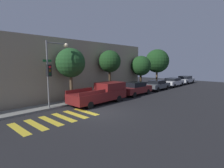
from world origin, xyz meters
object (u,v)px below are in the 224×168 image
(sedan_near_corner, at_px, (135,88))
(tree_behind_truck, at_px, (157,61))
(sedan_far_end, at_px, (173,82))
(traffic_light_pole, at_px, (53,65))
(tree_midblock, at_px, (110,62))
(tree_near_corner, at_px, (71,63))
(pickup_truck, at_px, (101,93))
(tree_far_end, at_px, (141,66))
(sedan_middle, at_px, (157,85))
(sedan_tail_of_row, at_px, (185,79))

(sedan_near_corner, xyz_separation_m, tree_behind_truck, (9.00, 2.22, 3.16))
(sedan_far_end, bearing_deg, tree_behind_truck, 116.23)
(traffic_light_pole, height_order, tree_midblock, traffic_light_pole)
(tree_near_corner, xyz_separation_m, tree_midblock, (5.17, 0.00, 0.17))
(sedan_near_corner, bearing_deg, tree_behind_truck, 13.87)
(pickup_truck, relative_size, tree_midblock, 1.11)
(tree_far_end, bearing_deg, tree_near_corner, -180.00)
(sedan_middle, relative_size, tree_midblock, 0.85)
(pickup_truck, height_order, tree_near_corner, tree_near_corner)
(sedan_far_end, xyz_separation_m, tree_behind_truck, (-1.10, 2.22, 3.21))
(tree_behind_truck, bearing_deg, pickup_truck, -171.21)
(traffic_light_pole, distance_m, tree_behind_truck, 18.37)
(sedan_middle, bearing_deg, tree_near_corner, 169.63)
(traffic_light_pole, bearing_deg, pickup_truck, -17.78)
(sedan_far_end, height_order, tree_behind_truck, tree_behind_truck)
(sedan_middle, xyz_separation_m, tree_near_corner, (-12.15, 2.22, 2.90))
(traffic_light_pole, bearing_deg, sedan_far_end, -3.74)
(sedan_tail_of_row, relative_size, tree_far_end, 0.97)
(traffic_light_pole, relative_size, sedan_middle, 1.24)
(sedan_tail_of_row, distance_m, tree_near_corner, 22.65)
(traffic_light_pole, relative_size, tree_behind_truck, 0.92)
(sedan_far_end, bearing_deg, sedan_middle, -180.00)
(tree_far_end, bearing_deg, traffic_light_pole, -176.03)
(sedan_near_corner, bearing_deg, tree_near_corner, 162.52)
(sedan_tail_of_row, relative_size, tree_midblock, 0.89)
(sedan_far_end, height_order, tree_near_corner, tree_near_corner)
(sedan_far_end, height_order, tree_midblock, tree_midblock)
(sedan_far_end, bearing_deg, tree_far_end, 158.61)
(traffic_light_pole, distance_m, sedan_far_end, 19.67)
(sedan_tail_of_row, height_order, tree_far_end, tree_far_end)
(tree_midblock, distance_m, tree_behind_truck, 10.89)
(tree_midblock, bearing_deg, sedan_middle, -17.68)
(sedan_near_corner, bearing_deg, pickup_truck, 180.00)
(sedan_near_corner, height_order, tree_far_end, tree_far_end)
(sedan_near_corner, xyz_separation_m, sedan_tail_of_row, (15.30, 0.00, -0.05))
(sedan_middle, distance_m, sedan_tail_of_row, 10.21)
(sedan_far_end, bearing_deg, sedan_tail_of_row, -0.00)
(sedan_tail_of_row, bearing_deg, tree_midblock, 172.63)
(sedan_near_corner, height_order, sedan_tail_of_row, sedan_near_corner)
(sedan_tail_of_row, bearing_deg, sedan_near_corner, 180.00)
(sedan_far_end, relative_size, tree_far_end, 0.97)
(tree_near_corner, bearing_deg, tree_behind_truck, -0.00)
(sedan_far_end, relative_size, sedan_tail_of_row, 1.00)
(sedan_tail_of_row, distance_m, tree_behind_truck, 7.41)
(tree_far_end, distance_m, tree_behind_truck, 4.64)
(traffic_light_pole, distance_m, sedan_near_corner, 9.80)
(pickup_truck, xyz_separation_m, sedan_middle, (10.46, -0.00, -0.18))
(sedan_middle, xyz_separation_m, sedan_far_end, (5.01, 0.00, 0.00))
(tree_midblock, bearing_deg, tree_near_corner, 180.00)
(sedan_far_end, relative_size, tree_midblock, 0.89)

